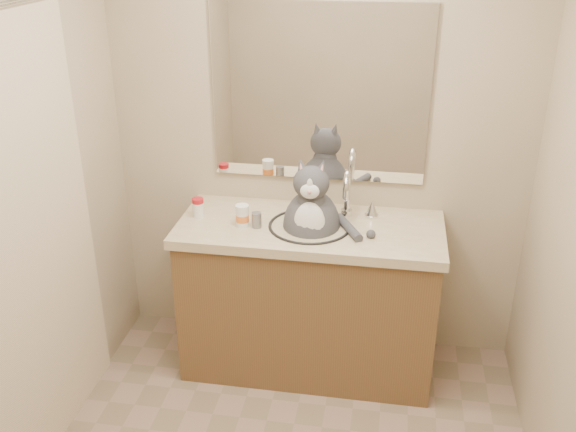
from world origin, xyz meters
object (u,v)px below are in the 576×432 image
object	(u,v)px
pill_bottle_orange	(242,216)
grey_canister	(257,220)
cat	(312,222)
pill_bottle_redcap	(198,208)

from	to	relation	value
pill_bottle_orange	grey_canister	bearing A→B (deg)	-0.00
grey_canister	cat	bearing A→B (deg)	11.08
pill_bottle_redcap	pill_bottle_orange	world-z (taller)	pill_bottle_orange
pill_bottle_orange	grey_canister	distance (m)	0.07
cat	pill_bottle_orange	bearing A→B (deg)	-173.12
cat	grey_canister	size ratio (longest dim) A/B	7.35
grey_canister	pill_bottle_redcap	bearing A→B (deg)	167.36
pill_bottle_redcap	grey_canister	size ratio (longest dim) A/B	1.30
pill_bottle_redcap	grey_canister	bearing A→B (deg)	-12.64
pill_bottle_redcap	grey_canister	distance (m)	0.33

